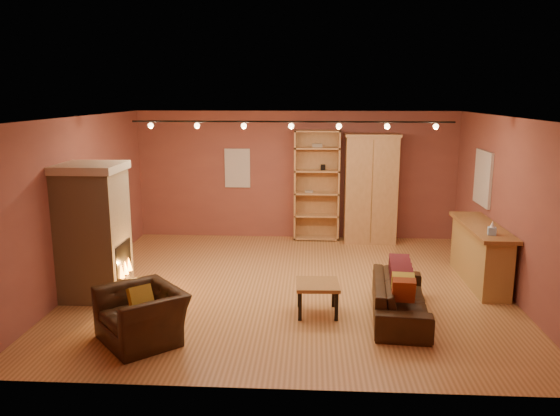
# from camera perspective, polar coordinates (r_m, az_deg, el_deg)

# --- Properties ---
(floor) EXTENTS (7.00, 7.00, 0.00)m
(floor) POSITION_cam_1_polar(r_m,az_deg,el_deg) (9.22, 1.05, -8.18)
(floor) COLOR #9D6637
(floor) RESTS_ON ground
(ceiling) EXTENTS (7.00, 7.00, 0.00)m
(ceiling) POSITION_cam_1_polar(r_m,az_deg,el_deg) (8.67, 1.13, 9.47)
(ceiling) COLOR brown
(ceiling) RESTS_ON back_wall
(back_wall) EXTENTS (7.00, 0.02, 2.80)m
(back_wall) POSITION_cam_1_polar(r_m,az_deg,el_deg) (12.04, 1.70, 3.44)
(back_wall) COLOR brown
(back_wall) RESTS_ON floor
(left_wall) EXTENTS (0.02, 6.50, 2.80)m
(left_wall) POSITION_cam_1_polar(r_m,az_deg,el_deg) (9.63, -20.20, 0.59)
(left_wall) COLOR brown
(left_wall) RESTS_ON floor
(right_wall) EXTENTS (0.02, 6.50, 2.80)m
(right_wall) POSITION_cam_1_polar(r_m,az_deg,el_deg) (9.39, 22.97, 0.10)
(right_wall) COLOR brown
(right_wall) RESTS_ON floor
(fireplace) EXTENTS (1.01, 0.98, 2.12)m
(fireplace) POSITION_cam_1_polar(r_m,az_deg,el_deg) (8.99, -18.86, -2.31)
(fireplace) COLOR tan
(fireplace) RESTS_ON floor
(back_window) EXTENTS (0.56, 0.04, 0.86)m
(back_window) POSITION_cam_1_polar(r_m,az_deg,el_deg) (12.11, -4.47, 4.18)
(back_window) COLOR beige
(back_window) RESTS_ON back_wall
(bookcase) EXTENTS (0.98, 0.38, 2.40)m
(bookcase) POSITION_cam_1_polar(r_m,az_deg,el_deg) (11.94, 3.85, 2.48)
(bookcase) COLOR tan
(bookcase) RESTS_ON floor
(armoire) EXTENTS (1.15, 0.66, 2.34)m
(armoire) POSITION_cam_1_polar(r_m,az_deg,el_deg) (11.85, 9.44, 2.05)
(armoire) COLOR tan
(armoire) RESTS_ON floor
(bar_counter) EXTENTS (0.57, 2.11, 1.01)m
(bar_counter) POSITION_cam_1_polar(r_m,az_deg,el_deg) (9.85, 20.16, -4.47)
(bar_counter) COLOR tan
(bar_counter) RESTS_ON floor
(tissue_box) EXTENTS (0.15, 0.15, 0.23)m
(tissue_box) POSITION_cam_1_polar(r_m,az_deg,el_deg) (9.09, 21.28, -2.07)
(tissue_box) COLOR #90BBE7
(tissue_box) RESTS_ON bar_counter
(right_window) EXTENTS (0.05, 0.90, 1.00)m
(right_window) POSITION_cam_1_polar(r_m,az_deg,el_deg) (10.64, 20.45, 2.95)
(right_window) COLOR beige
(right_window) RESTS_ON right_wall
(loveseat) EXTENTS (0.73, 1.96, 0.79)m
(loveseat) POSITION_cam_1_polar(r_m,az_deg,el_deg) (8.09, 12.46, -8.44)
(loveseat) COLOR black
(loveseat) RESTS_ON floor
(armchair) EXTENTS (1.22, 1.25, 0.93)m
(armchair) POSITION_cam_1_polar(r_m,az_deg,el_deg) (7.37, -14.29, -9.97)
(armchair) COLOR black
(armchair) RESTS_ON floor
(coffee_table) EXTENTS (0.64, 0.64, 0.47)m
(coffee_table) POSITION_cam_1_polar(r_m,az_deg,el_deg) (8.03, 3.94, -8.28)
(coffee_table) COLOR olive
(coffee_table) RESTS_ON floor
(track_rail) EXTENTS (5.20, 0.09, 0.13)m
(track_rail) POSITION_cam_1_polar(r_m,az_deg,el_deg) (8.88, 1.17, 8.78)
(track_rail) COLOR black
(track_rail) RESTS_ON ceiling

